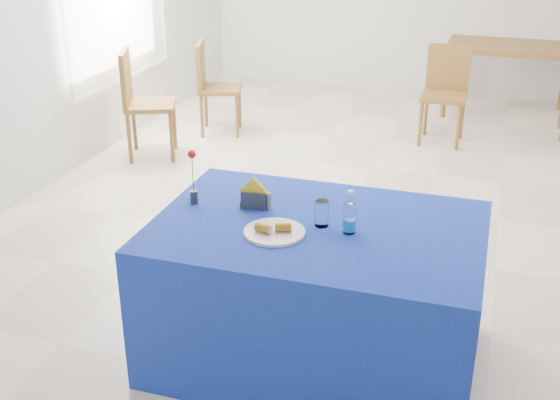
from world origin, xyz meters
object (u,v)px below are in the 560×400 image
Objects in this scene: oak_table at (510,52)px; chair_win_b at (212,81)px; blue_table at (316,292)px; chair_bg_left at (446,87)px; plate at (274,232)px; water_bottle at (349,219)px; chair_win_a at (140,96)px.

oak_table is 3.19m from chair_win_b.
chair_win_b is (-1.94, 3.31, 0.14)m from blue_table.
chair_win_b is at bearing -166.83° from chair_bg_left.
plate is at bearing -138.93° from blue_table.
water_bottle is 3.96m from chair_win_b.
plate is 0.32× the size of chair_win_b.
plate is 0.36m from water_bottle.
oak_table is at bearing -77.27° from chair_win_b.
oak_table is 1.44× the size of chair_bg_left.
chair_win_a is 1.07× the size of chair_win_b.
plate is at bearing -162.83° from chair_win_a.
plate is 3.89m from chair_win_b.
blue_table reaches higher than oak_table.
chair_win_a is (-2.29, 2.47, 0.18)m from blue_table.
chair_win_a is (-3.12, -2.40, -0.11)m from oak_table.
water_bottle is 0.24× the size of chair_win_b.
plate is 0.18× the size of blue_table.
chair_bg_left reaches higher than chair_win_b.
water_bottle is (0.16, -0.03, 0.45)m from blue_table.
chair_win_a is (-2.45, 2.50, -0.27)m from water_bottle.
chair_win_b is at bearing 117.14° from plate.
blue_table is at bearing -158.92° from chair_win_a.
oak_table is 1.36× the size of chair_win_a.
blue_table is at bearing -92.83° from chair_bg_left.
plate is at bearing -95.17° from chair_bg_left.
chair_win_a reaches higher than chair_bg_left.
water_bottle is 3.51m from chair_win_a.
oak_table is at bearing 80.26° from blue_table.
chair_win_a reaches higher than oak_table.
chair_bg_left is at bearing -84.98° from chair_win_a.
oak_table is 1.24m from chair_bg_left.
chair_win_b reaches higher than plate.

